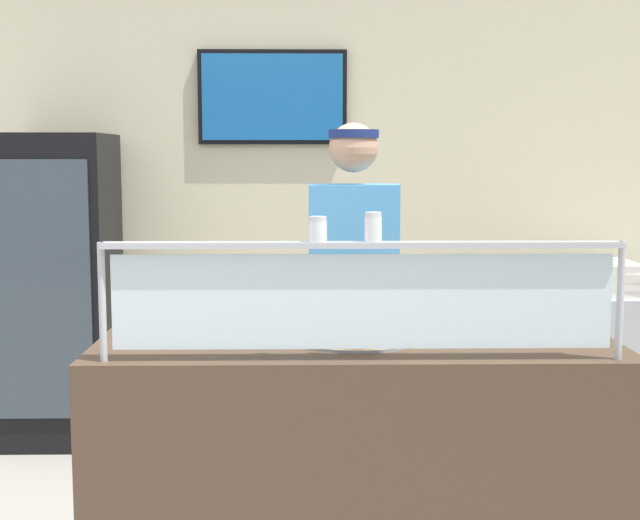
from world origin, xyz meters
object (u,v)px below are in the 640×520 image
Objects in this scene: parmesan_shaker at (318,231)px; drink_fridge at (59,289)px; pizza_box_stack at (596,277)px; pizza_tray at (355,336)px; worker_figure at (354,299)px; pepper_flake_shaker at (373,229)px; pizza_server at (369,331)px.

drink_fridge is at bearing 124.13° from parmesan_shaker.
pizza_tray is at bearing -129.89° from pizza_box_stack.
pizza_tray is 1.00× the size of pizza_box_stack.
pizza_tray is 0.59m from worker_figure.
drink_fridge reaches higher than parmesan_shaker.
parmesan_shaker is 0.05× the size of worker_figure.
pepper_flake_shaker is at bearing -52.68° from drink_fridge.
worker_figure reaches higher than pizza_tray.
pizza_server is 2.90× the size of pepper_flake_shaker.
worker_figure reaches higher than pizza_server.
parmesan_shaker is at bearing -55.87° from drink_fridge.
parmesan_shaker is at bearing -113.84° from pizza_tray.
pizza_box_stack is at bearing 39.06° from worker_figure.
pizza_tray is 4.74× the size of pepper_flake_shaker.
pepper_flake_shaker reaches higher than pizza_tray.
pizza_server is (0.05, -0.02, 0.02)m from pizza_tray.
pizza_box_stack is (1.43, 2.08, -0.45)m from pepper_flake_shaker.
drink_fridge reaches higher than pizza_server.
drink_fridge is at bearing 142.97° from worker_figure.
parmesan_shaker is 0.05× the size of drink_fridge.
pepper_flake_shaker is 2.56m from pizza_box_stack.
pizza_tray is 5.51× the size of parmesan_shaker.
drink_fridge is 3.80× the size of pizza_box_stack.
worker_figure is 2.02m from drink_fridge.
worker_figure reaches higher than drink_fridge.
pizza_tray is 0.54m from parmesan_shaker.
pizza_tray is 2.29m from pizza_box_stack.
drink_fridge is at bearing 131.25° from pizza_tray.
worker_figure is 1.86m from pizza_box_stack.
pepper_flake_shaker reaches higher than pizza_box_stack.
pizza_server is at bearing -88.03° from worker_figure.
pizza_tray is at bearing -92.75° from worker_figure.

